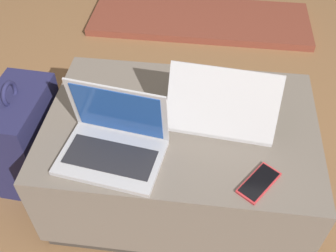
# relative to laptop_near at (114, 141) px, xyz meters

# --- Properties ---
(ground_plane) EXTENTS (14.00, 14.00, 0.00)m
(ground_plane) POSITION_rel_laptop_near_xyz_m (0.20, 0.16, -0.45)
(ground_plane) COLOR olive
(ottoman) EXTENTS (0.96, 0.65, 0.40)m
(ottoman) POSITION_rel_laptop_near_xyz_m (0.20, 0.16, -0.25)
(ottoman) COLOR #3D3832
(ottoman) RESTS_ON ground_plane
(laptop_near) EXTENTS (0.35, 0.27, 0.24)m
(laptop_near) POSITION_rel_laptop_near_xyz_m (0.00, 0.00, 0.00)
(laptop_near) COLOR #B7B7BC
(laptop_near) RESTS_ON ottoman
(laptop_far) EXTENTS (0.38, 0.27, 0.22)m
(laptop_far) POSITION_rel_laptop_near_xyz_m (0.34, 0.19, -0.00)
(laptop_far) COLOR silver
(laptop_far) RESTS_ON ottoman
(cell_phone) EXTENTS (0.14, 0.16, 0.01)m
(cell_phone) POSITION_rel_laptop_near_xyz_m (0.46, -0.07, -0.05)
(cell_phone) COLOR red
(cell_phone) RESTS_ON ottoman
(backpack) EXTENTS (0.27, 0.35, 0.50)m
(backpack) POSITION_rel_laptop_near_xyz_m (-0.44, 0.18, -0.25)
(backpack) COLOR #23234C
(backpack) RESTS_ON ground_plane
(fireplace_hearth) EXTENTS (1.40, 0.50, 0.04)m
(fireplace_hearth) POSITION_rel_laptop_near_xyz_m (0.20, 1.48, -0.43)
(fireplace_hearth) COLOR brown
(fireplace_hearth) RESTS_ON ground_plane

